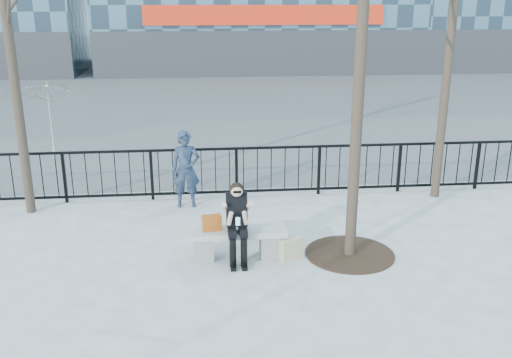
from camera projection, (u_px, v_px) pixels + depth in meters
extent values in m
plane|color=gray|center=(237.00, 257.00, 9.54)|extent=(120.00, 120.00, 0.00)
cube|color=#474747|center=(212.00, 100.00, 23.74)|extent=(60.00, 23.00, 0.01)
cube|color=black|center=(227.00, 149.00, 12.05)|extent=(14.00, 0.05, 0.05)
cube|color=black|center=(228.00, 192.00, 12.34)|extent=(14.00, 0.05, 0.05)
cube|color=#2D2D30|center=(265.00, 54.00, 30.25)|extent=(18.00, 0.08, 2.40)
cube|color=red|center=(265.00, 15.00, 29.58)|extent=(12.60, 0.12, 1.00)
cylinder|color=black|center=(362.00, 25.00, 8.47)|extent=(0.18, 0.18, 7.50)
cylinder|color=black|center=(10.00, 48.00, 10.53)|extent=(0.18, 0.18, 6.50)
cylinder|color=black|center=(451.00, 31.00, 11.35)|extent=(0.18, 0.18, 7.00)
cylinder|color=black|center=(350.00, 254.00, 9.62)|extent=(1.50, 1.50, 0.02)
cube|color=slate|center=(204.00, 247.00, 9.43)|extent=(0.32, 0.38, 0.40)
cube|color=slate|center=(270.00, 244.00, 9.53)|extent=(0.32, 0.38, 0.40)
cube|color=gray|center=(237.00, 232.00, 9.40)|extent=(1.65, 0.46, 0.09)
cube|color=#A14813|center=(212.00, 223.00, 9.33)|extent=(0.34, 0.20, 0.26)
cube|color=beige|center=(292.00, 249.00, 9.39)|extent=(0.42, 0.30, 0.38)
imported|color=black|center=(186.00, 169.00, 11.60)|extent=(0.59, 0.40, 1.59)
imported|color=gold|center=(50.00, 122.00, 14.81)|extent=(2.52, 2.56, 2.09)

